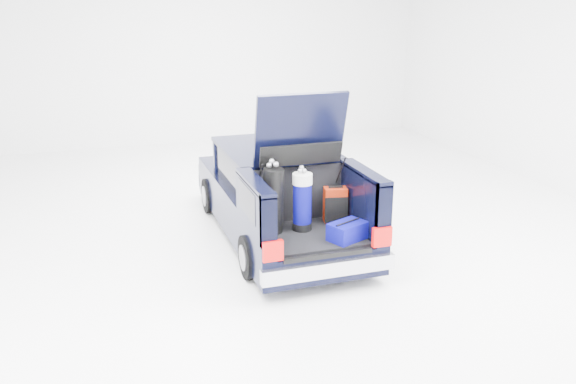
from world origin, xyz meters
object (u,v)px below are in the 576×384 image
object	(u,v)px
red_suitcase	(335,205)
blue_duffel	(348,231)
car	(276,194)
black_golf_bag	(273,200)
blue_golf_bag	(302,201)

from	to	relation	value
red_suitcase	blue_duffel	bearing A→B (deg)	-87.32
car	black_golf_bag	distance (m)	1.50
car	blue_golf_bag	size ratio (longest dim) A/B	5.10
car	blue_duffel	size ratio (longest dim) A/B	8.00
black_golf_bag	blue_golf_bag	xyz separation A→B (m)	(0.41, -0.02, -0.05)
car	blue_golf_bag	xyz separation A→B (m)	(-0.05, -1.40, 0.34)
black_golf_bag	red_suitcase	bearing A→B (deg)	-6.31
red_suitcase	blue_golf_bag	bearing A→B (deg)	-153.65
car	black_golf_bag	world-z (taller)	car
blue_golf_bag	car	bearing A→B (deg)	92.57
red_suitcase	blue_duffel	distance (m)	0.70
car	red_suitcase	bearing A→B (deg)	-68.24
car	red_suitcase	distance (m)	1.36
car	blue_golf_bag	bearing A→B (deg)	-92.24
blue_golf_bag	black_golf_bag	bearing A→B (deg)	-178.56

